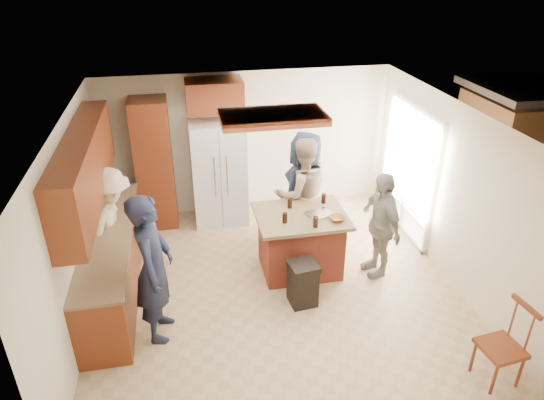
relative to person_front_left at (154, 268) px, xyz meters
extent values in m
plane|color=tan|center=(1.57, 0.59, -0.96)|extent=(5.00, 5.00, 0.00)
plane|color=white|center=(1.57, 0.59, 1.54)|extent=(5.00, 5.00, 0.00)
plane|color=beige|center=(1.57, 3.09, 0.29)|extent=(5.00, 0.00, 5.00)
plane|color=beige|center=(1.57, -1.91, 0.29)|extent=(5.00, 0.00, 5.00)
plane|color=beige|center=(-0.93, 0.59, 0.29)|extent=(0.00, 5.00, 5.00)
plane|color=beige|center=(4.07, 0.59, 0.29)|extent=(0.00, 5.00, 5.00)
cube|color=white|center=(4.05, 1.79, 0.09)|extent=(0.02, 1.60, 2.10)
cube|color=white|center=(4.03, 1.79, 0.09)|extent=(0.08, 1.72, 2.10)
cube|color=maroon|center=(1.57, 0.79, 1.48)|extent=(1.30, 0.70, 0.10)
cube|color=white|center=(1.57, 0.79, 1.42)|extent=(1.10, 0.50, 0.02)
cube|color=olive|center=(5.57, 1.79, -1.01)|extent=(3.00, 3.00, 0.10)
cube|color=#593319|center=(6.27, 2.39, 0.04)|extent=(1.40, 1.60, 2.00)
imported|color=#1B1F36|center=(0.00, 0.00, 0.00)|extent=(0.60, 0.76, 1.91)
imported|color=#A0856D|center=(2.20, 1.64, -0.05)|extent=(0.95, 0.66, 1.82)
imported|color=#182030|center=(2.29, 1.79, -0.04)|extent=(1.07, 0.99, 1.84)
imported|color=gray|center=(3.11, 0.69, -0.16)|extent=(0.58, 0.98, 1.60)
imported|color=tan|center=(-0.58, 1.28, -0.10)|extent=(0.75, 1.19, 1.71)
cube|color=maroon|center=(-0.63, 0.99, -0.52)|extent=(0.60, 3.00, 0.88)
cube|color=#846B4C|center=(-0.63, 0.99, -0.06)|extent=(0.64, 3.00, 0.04)
cube|color=maroon|center=(-0.75, 0.99, 0.92)|extent=(0.35, 3.00, 0.85)
cube|color=maroon|center=(-0.03, 2.79, 0.14)|extent=(0.60, 0.60, 2.20)
cube|color=maroon|center=(1.02, 2.79, 1.24)|extent=(0.90, 0.60, 0.50)
cube|color=white|center=(1.02, 2.71, -0.06)|extent=(0.90, 0.72, 1.80)
cube|color=gray|center=(1.02, 2.35, -0.06)|extent=(0.01, 0.01, 1.71)
cylinder|color=silver|center=(0.92, 2.32, 0.03)|extent=(0.02, 0.02, 0.70)
cylinder|color=silver|center=(1.12, 2.32, 0.03)|extent=(0.02, 0.02, 0.70)
cube|color=#AB3E2C|center=(2.02, 0.97, -0.52)|extent=(1.10, 0.85, 0.88)
cube|color=olive|center=(2.02, 0.97, -0.05)|extent=(1.28, 1.03, 0.05)
cube|color=silver|center=(2.27, 0.92, -0.02)|extent=(0.42, 0.37, 0.02)
imported|color=brown|center=(2.47, 0.72, 0.00)|extent=(0.26, 0.26, 0.05)
cylinder|color=black|center=(1.74, 0.79, 0.05)|extent=(0.07, 0.07, 0.15)
cylinder|color=black|center=(1.91, 1.19, 0.05)|extent=(0.07, 0.07, 0.15)
cylinder|color=black|center=(2.43, 1.24, 0.05)|extent=(0.07, 0.07, 0.15)
cylinder|color=black|center=(2.13, 0.60, 0.05)|extent=(0.07, 0.07, 0.15)
cube|color=black|center=(1.87, 0.20, -0.68)|extent=(0.37, 0.37, 0.55)
cube|color=black|center=(1.87, 0.20, -0.37)|extent=(0.41, 0.41, 0.08)
cube|color=maroon|center=(3.63, -1.49, -0.51)|extent=(0.46, 0.46, 0.05)
cylinder|color=maroon|center=(3.48, -1.68, -0.74)|extent=(0.04, 0.04, 0.44)
cylinder|color=maroon|center=(3.82, -1.64, -0.74)|extent=(0.04, 0.04, 0.44)
cylinder|color=maroon|center=(3.44, -1.34, -0.74)|extent=(0.04, 0.04, 0.44)
cylinder|color=maroon|center=(3.78, -1.30, -0.74)|extent=(0.04, 0.04, 0.44)
cube|color=maroon|center=(3.82, -1.47, 0.01)|extent=(0.08, 0.40, 0.05)
cylinder|color=maroon|center=(3.83, -1.59, -0.24)|extent=(0.03, 0.03, 0.50)
cylinder|color=maroon|center=(3.81, -1.35, -0.24)|extent=(0.03, 0.03, 0.50)
camera|label=1|loc=(0.46, -4.82, 3.32)|focal=32.00mm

